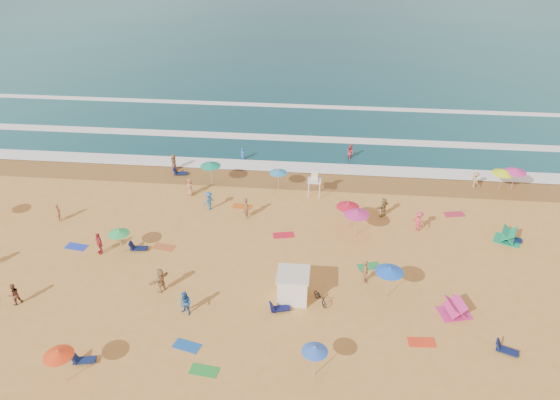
{
  "coord_description": "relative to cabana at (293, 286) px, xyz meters",
  "views": [
    {
      "loc": [
        6.44,
        -33.68,
        25.04
      ],
      "look_at": [
        2.54,
        6.0,
        1.5
      ],
      "focal_mm": 35.0,
      "sensor_mm": 36.0,
      "label": 1
    }
  ],
  "objects": [
    {
      "name": "beach_umbrellas",
      "position": [
        -2.13,
        5.16,
        1.15
      ],
      "size": [
        65.34,
        29.91,
        0.82
      ],
      "color": "#F23F14",
      "rests_on": "ground"
    },
    {
      "name": "ocean",
      "position": [
        -4.48,
        88.65,
        -1.0
      ],
      "size": [
        220.0,
        140.0,
        0.18
      ],
      "primitive_type": "cube",
      "color": "#0C4756",
      "rests_on": "ground"
    },
    {
      "name": "lifeguard_stand",
      "position": [
        0.82,
        14.32,
        0.05
      ],
      "size": [
        1.2,
        1.2,
        2.1
      ],
      "primitive_type": null,
      "color": "white",
      "rests_on": "ground"
    },
    {
      "name": "popup_tents",
      "position": [
        13.72,
        4.07,
        -0.4
      ],
      "size": [
        8.16,
        11.28,
        1.2
      ],
      "color": "#D32E83",
      "rests_on": "ground"
    },
    {
      "name": "cabana_roof",
      "position": [
        0.0,
        0.0,
        1.06
      ],
      "size": [
        2.2,
        2.2,
        0.12
      ],
      "primitive_type": "cube",
      "color": "silver",
      "rests_on": "cabana"
    },
    {
      "name": "loungers",
      "position": [
        -0.26,
        1.63,
        -0.83
      ],
      "size": [
        48.2,
        24.9,
        0.34
      ],
      "color": "#0E1749",
      "rests_on": "ground"
    },
    {
      "name": "beachgoers",
      "position": [
        -4.52,
        8.26,
        -0.15
      ],
      "size": [
        40.03,
        25.9,
        2.12
      ],
      "color": "#2661B2",
      "rests_on": "ground"
    },
    {
      "name": "surf_foam",
      "position": [
        -4.48,
        25.97,
        -0.9
      ],
      "size": [
        200.0,
        18.7,
        0.05
      ],
      "color": "white",
      "rests_on": "ground"
    },
    {
      "name": "bicycle",
      "position": [
        1.9,
        -0.3,
        -0.56
      ],
      "size": [
        1.36,
        1.74,
        0.88
      ],
      "primitive_type": "imported",
      "rotation": [
        0.0,
        0.0,
        0.54
      ],
      "color": "black",
      "rests_on": "ground"
    },
    {
      "name": "towels",
      "position": [
        -4.82,
        2.18,
        -0.98
      ],
      "size": [
        44.08,
        20.91,
        0.03
      ],
      "color": "#C84819",
      "rests_on": "ground"
    },
    {
      "name": "wet_sand",
      "position": [
        -4.48,
        17.15,
        -0.99
      ],
      "size": [
        220.0,
        220.0,
        0.0
      ],
      "primitive_type": "plane",
      "color": "olive",
      "rests_on": "ground"
    },
    {
      "name": "ground",
      "position": [
        -4.48,
        4.65,
        -1.0
      ],
      "size": [
        220.0,
        220.0,
        0.0
      ],
      "primitive_type": "plane",
      "color": "gold",
      "rests_on": "ground"
    },
    {
      "name": "cabana",
      "position": [
        0.0,
        0.0,
        0.0
      ],
      "size": [
        2.0,
        2.0,
        2.0
      ],
      "primitive_type": "cube",
      "color": "white",
      "rests_on": "ground"
    }
  ]
}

